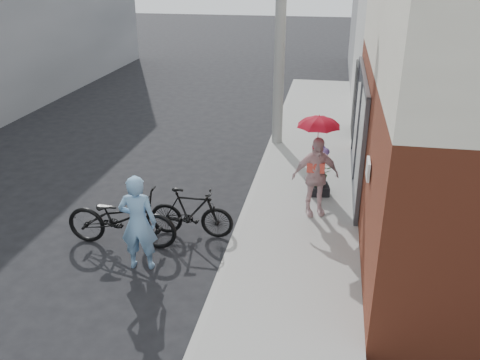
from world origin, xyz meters
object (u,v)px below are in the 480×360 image
(officer, at_px, (138,223))
(kimono_woman, at_px, (315,176))
(bike_right, at_px, (191,213))
(bike_left, at_px, (121,218))
(planter, at_px, (319,189))
(utility_pole, at_px, (281,15))

(officer, xyz_separation_m, kimono_woman, (2.78, 2.29, 0.08))
(officer, xyz_separation_m, bike_right, (0.56, 1.19, -0.37))
(bike_left, distance_m, kimono_woman, 3.78)
(officer, xyz_separation_m, planter, (2.87, 3.23, -0.62))
(utility_pole, bearing_deg, kimono_woman, -73.65)
(utility_pole, xyz_separation_m, bike_left, (-2.16, -5.80, -2.96))
(utility_pole, relative_size, kimono_woman, 4.35)
(bike_left, bearing_deg, planter, -53.60)
(bike_left, relative_size, bike_right, 1.28)
(utility_pole, relative_size, officer, 4.13)
(officer, distance_m, planter, 4.37)
(officer, bearing_deg, bike_right, -122.74)
(officer, distance_m, kimono_woman, 3.61)
(bike_left, height_order, planter, bike_left)
(bike_left, bearing_deg, bike_right, -64.83)
(utility_pole, xyz_separation_m, planter, (1.30, -3.20, -3.28))
(officer, relative_size, bike_right, 1.06)
(bike_left, distance_m, planter, 4.34)
(officer, bearing_deg, utility_pole, -111.16)
(officer, distance_m, bike_right, 1.37)
(bike_left, height_order, bike_right, bike_left)
(kimono_woman, xyz_separation_m, planter, (0.08, 0.94, -0.70))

